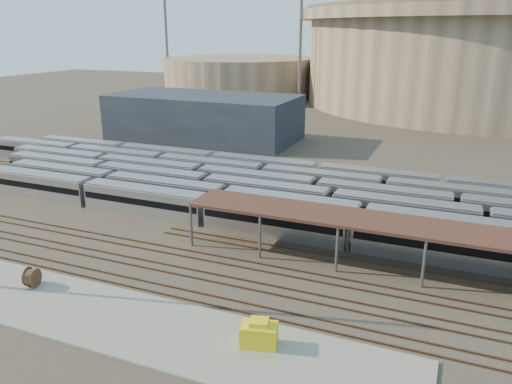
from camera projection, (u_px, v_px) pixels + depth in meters
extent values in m
plane|color=#383026|center=(250.00, 262.00, 54.29)|extent=(420.00, 420.00, 0.00)
cube|color=gray|center=(129.00, 322.00, 42.91)|extent=(50.00, 9.00, 0.20)
cube|color=silver|center=(206.00, 211.00, 64.27)|extent=(112.00, 2.90, 3.60)
cube|color=silver|center=(362.00, 221.00, 60.92)|extent=(112.00, 2.90, 3.60)
cube|color=silver|center=(331.00, 205.00, 66.43)|extent=(112.00, 2.90, 3.60)
cube|color=silver|center=(315.00, 193.00, 71.33)|extent=(112.00, 2.90, 3.60)
cube|color=silver|center=(262.00, 178.00, 78.62)|extent=(112.00, 2.90, 3.60)
cube|color=silver|center=(317.00, 176.00, 79.48)|extent=(112.00, 2.90, 3.60)
cylinder|color=slate|center=(191.00, 226.00, 57.57)|extent=(0.30, 0.30, 5.00)
cylinder|color=slate|center=(213.00, 211.00, 62.31)|extent=(0.30, 0.30, 5.00)
cylinder|color=slate|center=(260.00, 237.00, 54.45)|extent=(0.30, 0.30, 5.00)
cylinder|color=slate|center=(277.00, 220.00, 59.19)|extent=(0.30, 0.30, 5.00)
cylinder|color=slate|center=(337.00, 250.00, 51.33)|extent=(0.30, 0.30, 5.00)
cylinder|color=slate|center=(348.00, 231.00, 56.07)|extent=(0.30, 0.30, 5.00)
cylinder|color=slate|center=(424.00, 264.00, 48.20)|extent=(0.30, 0.30, 5.00)
cylinder|color=slate|center=(428.00, 243.00, 52.94)|extent=(0.30, 0.30, 5.00)
cube|color=#331D14|center=(475.00, 235.00, 48.19)|extent=(60.00, 6.00, 0.30)
cube|color=#4C3323|center=(244.00, 268.00, 52.73)|extent=(170.00, 0.12, 0.18)
cube|color=#4C3323|center=(250.00, 262.00, 54.04)|extent=(170.00, 0.12, 0.18)
cube|color=#4C3323|center=(228.00, 285.00, 49.22)|extent=(170.00, 0.12, 0.18)
cube|color=#4C3323|center=(234.00, 278.00, 50.53)|extent=(170.00, 0.12, 0.18)
cube|color=#4C3323|center=(209.00, 304.00, 45.70)|extent=(170.00, 0.12, 0.18)
cube|color=#4C3323|center=(216.00, 297.00, 47.02)|extent=(170.00, 0.12, 0.18)
cylinder|color=gray|center=(487.00, 61.00, 163.73)|extent=(116.00, 116.00, 28.00)
cylinder|color=gray|center=(494.00, 11.00, 158.91)|extent=(124.00, 124.00, 3.00)
cylinder|color=brown|center=(496.00, 4.00, 158.22)|extent=(120.00, 120.00, 1.50)
cylinder|color=gray|center=(240.00, 77.00, 188.09)|extent=(56.00, 56.00, 14.00)
cube|color=#1E232D|center=(204.00, 117.00, 113.77)|extent=(42.00, 20.00, 10.00)
cylinder|color=slate|center=(300.00, 50.00, 156.19)|extent=(1.00, 1.00, 36.00)
cylinder|color=slate|center=(167.00, 46.00, 185.00)|extent=(1.00, 1.00, 36.00)
cylinder|color=slate|center=(389.00, 46.00, 192.80)|extent=(1.00, 1.00, 36.00)
cylinder|color=brown|center=(32.00, 277.00, 48.50)|extent=(1.41, 2.05, 1.87)
cube|color=yellow|center=(259.00, 335.00, 39.41)|extent=(3.22, 2.42, 1.80)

